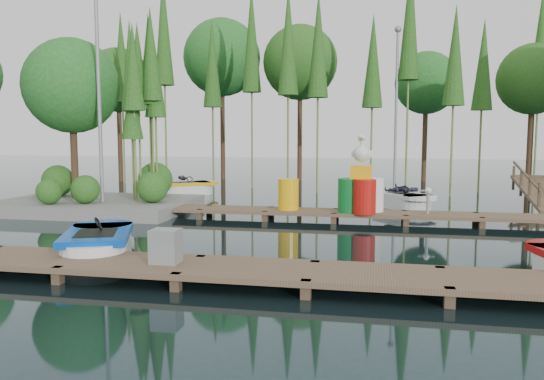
% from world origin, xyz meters
% --- Properties ---
extents(ground_plane, '(90.00, 90.00, 0.00)m').
position_xyz_m(ground_plane, '(0.00, 0.00, 0.00)').
color(ground_plane, '#1B2F33').
extents(near_dock, '(18.00, 1.50, 0.50)m').
position_xyz_m(near_dock, '(0.00, -4.50, 0.23)').
color(near_dock, brown).
rests_on(near_dock, ground).
extents(far_dock, '(15.00, 1.20, 0.50)m').
position_xyz_m(far_dock, '(1.00, 2.50, 0.23)').
color(far_dock, brown).
rests_on(far_dock, ground).
extents(island, '(6.20, 4.20, 6.75)m').
position_xyz_m(island, '(-6.30, 3.29, 3.18)').
color(island, gray).
rests_on(island, ground).
extents(tree_screen, '(34.42, 18.53, 10.31)m').
position_xyz_m(tree_screen, '(-2.04, 10.60, 6.12)').
color(tree_screen, '#442E1D').
rests_on(tree_screen, ground).
extents(lamp_island, '(0.30, 0.30, 7.25)m').
position_xyz_m(lamp_island, '(-5.50, 2.50, 4.26)').
color(lamp_island, gray).
rests_on(lamp_island, ground).
extents(lamp_rear, '(0.30, 0.30, 7.25)m').
position_xyz_m(lamp_rear, '(4.00, 11.00, 4.26)').
color(lamp_rear, gray).
rests_on(lamp_rear, ground).
extents(boat_blue, '(2.20, 3.06, 0.94)m').
position_xyz_m(boat_blue, '(-2.42, -3.28, 0.27)').
color(boat_blue, white).
rests_on(boat_blue, ground).
extents(boat_yellow_far, '(2.73, 2.34, 1.26)m').
position_xyz_m(boat_yellow_far, '(-4.73, 8.29, 0.27)').
color(boat_yellow_far, white).
rests_on(boat_yellow_far, ground).
extents(boat_white_far, '(2.44, 2.67, 1.19)m').
position_xyz_m(boat_white_far, '(4.16, 5.63, 0.27)').
color(boat_white_far, white).
rests_on(boat_white_far, ground).
extents(utility_cabinet, '(0.49, 0.41, 0.60)m').
position_xyz_m(utility_cabinet, '(-0.43, -4.50, 0.60)').
color(utility_cabinet, gray).
rests_on(utility_cabinet, near_dock).
extents(yellow_barrel, '(0.62, 0.62, 0.93)m').
position_xyz_m(yellow_barrel, '(0.61, 2.50, 0.77)').
color(yellow_barrel, '#FDB20D').
rests_on(yellow_barrel, far_dock).
extents(drum_cluster, '(1.32, 1.21, 2.28)m').
position_xyz_m(drum_cluster, '(2.80, 2.34, 0.97)').
color(drum_cluster, '#0B6B25').
rests_on(drum_cluster, far_dock).
extents(seagull_post, '(0.47, 0.25, 0.75)m').
position_xyz_m(seagull_post, '(4.67, 2.50, 0.81)').
color(seagull_post, gray).
rests_on(seagull_post, far_dock).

